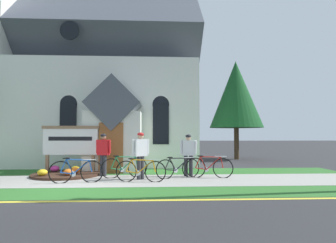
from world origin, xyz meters
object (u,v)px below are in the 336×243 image
Objects in this scene: bicycle_black at (178,168)px; bicycle_white at (140,171)px; bicycle_orange at (76,171)px; bicycle_red at (209,167)px; church_sign at (71,142)px; cyclist_in_blue_jersey at (103,151)px; cyclist_in_red_jersey at (188,152)px; cyclist_in_orange_jersey at (141,152)px; roadside_conifer at (236,94)px; bicycle_blue at (124,167)px.

bicycle_black is 0.97× the size of bicycle_white.
bicycle_red is at bearing 11.51° from bicycle_orange.
church_sign reaches higher than bicycle_white.
cyclist_in_blue_jersey reaches higher than bicycle_black.
cyclist_in_red_jersey is (1.78, 1.23, 0.55)m from bicycle_white.
bicycle_white is at bearing -161.98° from bicycle_red.
cyclist_in_blue_jersey is (0.61, 1.56, 0.56)m from bicycle_orange.
cyclist_in_orange_jersey is (2.92, -1.57, -0.33)m from church_sign.
cyclist_in_orange_jersey reaches higher than bicycle_black.
roadside_conifer is at bearing 61.43° from cyclist_in_red_jersey.
church_sign is at bearing 169.60° from cyclist_in_red_jersey.
cyclist_in_orange_jersey is at bearing 17.25° from bicycle_orange.
church_sign is 1.39× the size of bicycle_black.
bicycle_black is (-1.16, -0.06, -0.01)m from bicycle_red.
cyclist_in_blue_jersey is at bearing 166.51° from bicycle_black.
cyclist_in_blue_jersey reaches higher than bicycle_blue.
bicycle_orange is 1.77m from cyclist_in_blue_jersey.
bicycle_white is 11.26m from roadside_conifer.
roadside_conifer reaches higher than cyclist_in_orange_jersey.
bicycle_white is 1.05× the size of cyclist_in_blue_jersey.
bicycle_red is at bearing -3.12° from bicycle_blue.
bicycle_black is at bearing 9.58° from cyclist_in_orange_jersey.
bicycle_white is at bearing -56.95° from bicycle_blue.
bicycle_white is at bearing -87.47° from cyclist_in_orange_jersey.
church_sign is 1.44× the size of cyclist_in_red_jersey.
cyclist_in_blue_jersey is (-1.50, 1.43, 0.58)m from bicycle_white.
cyclist_in_red_jersey is (-0.72, 0.42, 0.54)m from bicycle_red.
church_sign reaches higher than bicycle_blue.
bicycle_red is 1.01× the size of bicycle_white.
bicycle_orange is at bearing -165.71° from bicycle_black.
cyclist_in_red_jersey is at bearing 19.16° from bicycle_orange.
bicycle_white is 2.15m from cyclist_in_blue_jersey.
bicycle_red reaches higher than bicycle_black.
cyclist_in_red_jersey is (0.44, 0.47, 0.56)m from bicycle_black.
bicycle_blue is at bearing -27.64° from cyclist_in_blue_jersey.
cyclist_in_blue_jersey reaches higher than bicycle_red.
bicycle_blue is at bearing 173.35° from bicycle_black.
bicycle_black is at bearing -119.58° from roadside_conifer.
bicycle_blue is at bearing 36.98° from bicycle_orange.
church_sign is 1.42× the size of cyclist_in_blue_jersey.
cyclist_in_blue_jersey is at bearing 148.33° from cyclist_in_orange_jersey.
bicycle_orange is (-1.47, -1.11, -0.00)m from bicycle_blue.
cyclist_in_red_jersey is (2.42, 0.24, 0.54)m from bicycle_blue.
bicycle_white is 2.23m from cyclist_in_red_jersey.
cyclist_in_blue_jersey is 10.93m from roadside_conifer.
bicycle_orange reaches higher than bicycle_white.
bicycle_orange is 2.12m from bicycle_white.
bicycle_red is 2.61m from cyclist_in_orange_jersey.
bicycle_orange reaches higher than bicycle_red.
bicycle_red is 1.06× the size of cyclist_in_blue_jersey.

